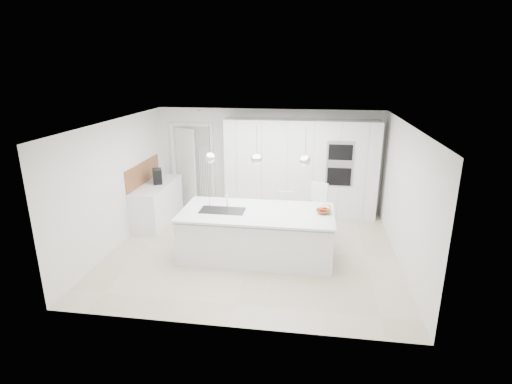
# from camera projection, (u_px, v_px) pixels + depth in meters

# --- Properties ---
(floor) EXTENTS (5.50, 5.50, 0.00)m
(floor) POSITION_uv_depth(u_px,v_px,m) (254.00, 249.00, 7.94)
(floor) COLOR beige
(floor) RESTS_ON ground
(wall_back) EXTENTS (5.50, 0.00, 5.50)m
(wall_back) POSITION_uv_depth(u_px,v_px,m) (269.00, 160.00, 9.92)
(wall_back) COLOR white
(wall_back) RESTS_ON ground
(wall_left) EXTENTS (0.00, 5.00, 5.00)m
(wall_left) POSITION_uv_depth(u_px,v_px,m) (117.00, 183.00, 7.94)
(wall_left) COLOR white
(wall_left) RESTS_ON ground
(ceiling) EXTENTS (5.50, 5.50, 0.00)m
(ceiling) POSITION_uv_depth(u_px,v_px,m) (254.00, 123.00, 7.18)
(ceiling) COLOR white
(ceiling) RESTS_ON wall_back
(tall_cabinets) EXTENTS (3.60, 0.60, 2.30)m
(tall_cabinets) POSITION_uv_depth(u_px,v_px,m) (300.00, 168.00, 9.56)
(tall_cabinets) COLOR white
(tall_cabinets) RESTS_ON floor
(oven_stack) EXTENTS (0.62, 0.04, 1.05)m
(oven_stack) POSITION_uv_depth(u_px,v_px,m) (340.00, 164.00, 9.08)
(oven_stack) COLOR #A5A5A8
(oven_stack) RESTS_ON tall_cabinets
(doorway_frame) EXTENTS (1.11, 0.08, 2.13)m
(doorway_frame) POSITION_uv_depth(u_px,v_px,m) (193.00, 166.00, 10.23)
(doorway_frame) COLOR white
(doorway_frame) RESTS_ON floor
(hallway_door) EXTENTS (0.76, 0.38, 2.00)m
(hallway_door) POSITION_uv_depth(u_px,v_px,m) (183.00, 167.00, 10.22)
(hallway_door) COLOR white
(hallway_door) RESTS_ON floor
(radiator) EXTENTS (0.32, 0.04, 1.40)m
(radiator) POSITION_uv_depth(u_px,v_px,m) (205.00, 173.00, 10.23)
(radiator) COLOR white
(radiator) RESTS_ON floor
(left_base_cabinets) EXTENTS (0.60, 1.80, 0.86)m
(left_base_cabinets) POSITION_uv_depth(u_px,v_px,m) (158.00, 203.00, 9.28)
(left_base_cabinets) COLOR white
(left_base_cabinets) RESTS_ON floor
(left_worktop) EXTENTS (0.62, 1.82, 0.04)m
(left_worktop) POSITION_uv_depth(u_px,v_px,m) (156.00, 185.00, 9.14)
(left_worktop) COLOR white
(left_worktop) RESTS_ON left_base_cabinets
(oak_backsplash) EXTENTS (0.02, 1.80, 0.50)m
(oak_backsplash) POSITION_uv_depth(u_px,v_px,m) (143.00, 173.00, 9.10)
(oak_backsplash) COLOR #975F3B
(oak_backsplash) RESTS_ON wall_left
(island_base) EXTENTS (2.80, 1.20, 0.86)m
(island_base) POSITION_uv_depth(u_px,v_px,m) (257.00, 236.00, 7.51)
(island_base) COLOR white
(island_base) RESTS_ON floor
(island_worktop) EXTENTS (2.84, 1.40, 0.04)m
(island_worktop) POSITION_uv_depth(u_px,v_px,m) (257.00, 212.00, 7.42)
(island_worktop) COLOR white
(island_worktop) RESTS_ON island_base
(island_sink) EXTENTS (0.84, 0.44, 0.18)m
(island_sink) POSITION_uv_depth(u_px,v_px,m) (222.00, 214.00, 7.48)
(island_sink) COLOR #3F3F42
(island_sink) RESTS_ON island_worktop
(island_tap) EXTENTS (0.02, 0.02, 0.30)m
(island_tap) POSITION_uv_depth(u_px,v_px,m) (227.00, 200.00, 7.60)
(island_tap) COLOR white
(island_tap) RESTS_ON island_worktop
(pendant_left) EXTENTS (0.20, 0.20, 0.20)m
(pendant_left) POSITION_uv_depth(u_px,v_px,m) (210.00, 158.00, 7.18)
(pendant_left) COLOR white
(pendant_left) RESTS_ON ceiling
(pendant_mid) EXTENTS (0.20, 0.20, 0.20)m
(pendant_mid) POSITION_uv_depth(u_px,v_px,m) (257.00, 159.00, 7.07)
(pendant_mid) COLOR white
(pendant_mid) RESTS_ON ceiling
(pendant_right) EXTENTS (0.20, 0.20, 0.20)m
(pendant_right) POSITION_uv_depth(u_px,v_px,m) (305.00, 161.00, 6.95)
(pendant_right) COLOR white
(pendant_right) RESTS_ON ceiling
(fruit_bowl) EXTENTS (0.27, 0.27, 0.07)m
(fruit_bowl) POSITION_uv_depth(u_px,v_px,m) (323.00, 211.00, 7.31)
(fruit_bowl) COLOR #975F3B
(fruit_bowl) RESTS_ON island_worktop
(espresso_machine) EXTENTS (0.31, 0.37, 0.34)m
(espresso_machine) POSITION_uv_depth(u_px,v_px,m) (157.00, 176.00, 9.14)
(espresso_machine) COLOR black
(espresso_machine) RESTS_ON left_worktop
(bar_stool_left) EXTENTS (0.35, 0.47, 0.98)m
(bar_stool_left) POSITION_uv_depth(u_px,v_px,m) (285.00, 216.00, 8.32)
(bar_stool_left) COLOR white
(bar_stool_left) RESTS_ON floor
(bar_stool_right) EXTENTS (0.59, 0.66, 1.19)m
(bar_stool_right) POSITION_uv_depth(u_px,v_px,m) (318.00, 213.00, 8.21)
(bar_stool_right) COLOR white
(bar_stool_right) RESTS_ON floor
(apple_a) EXTENTS (0.07, 0.07, 0.07)m
(apple_a) POSITION_uv_depth(u_px,v_px,m) (325.00, 209.00, 7.34)
(apple_a) COLOR red
(apple_a) RESTS_ON fruit_bowl
(apple_b) EXTENTS (0.08, 0.08, 0.08)m
(apple_b) POSITION_uv_depth(u_px,v_px,m) (324.00, 209.00, 7.34)
(apple_b) COLOR red
(apple_b) RESTS_ON fruit_bowl
(apple_c) EXTENTS (0.07, 0.07, 0.07)m
(apple_c) POSITION_uv_depth(u_px,v_px,m) (323.00, 210.00, 7.29)
(apple_c) COLOR red
(apple_c) RESTS_ON fruit_bowl
(apple_extra_3) EXTENTS (0.08, 0.08, 0.08)m
(apple_extra_3) POSITION_uv_depth(u_px,v_px,m) (322.00, 210.00, 7.29)
(apple_extra_3) COLOR red
(apple_extra_3) RESTS_ON fruit_bowl
(banana_bunch) EXTENTS (0.24, 0.17, 0.22)m
(banana_bunch) POSITION_uv_depth(u_px,v_px,m) (325.00, 207.00, 7.27)
(banana_bunch) COLOR yellow
(banana_bunch) RESTS_ON fruit_bowl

